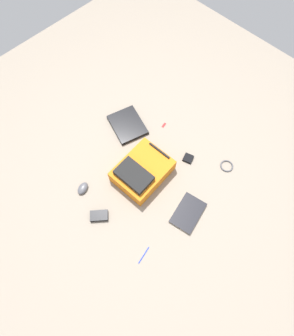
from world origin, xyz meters
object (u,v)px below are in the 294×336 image
(laptop, at_px, (127,125))
(usb_stick, at_px, (164,125))
(pen_black, at_px, (144,255))
(power_brick, at_px, (99,216))
(book_red, at_px, (188,213))
(earbud_pouch, at_px, (188,158))
(cable_coil, at_px, (227,166))
(backpack, at_px, (142,171))
(computer_mouse, at_px, (83,188))

(laptop, height_order, usb_stick, laptop)
(pen_black, bearing_deg, power_brick, -175.30)
(book_red, distance_m, earbud_pouch, 0.46)
(book_red, relative_size, cable_coil, 2.88)
(laptop, height_order, power_brick, same)
(cable_coil, relative_size, pen_black, 0.79)
(laptop, bearing_deg, earbud_pouch, 12.25)
(pen_black, xyz_separation_m, usb_stick, (-0.64, 0.89, 0.00))
(pen_black, bearing_deg, laptop, 142.36)
(cable_coil, distance_m, pen_black, 0.96)
(backpack, distance_m, pen_black, 0.62)
(laptop, bearing_deg, cable_coil, 19.18)
(pen_black, distance_m, usb_stick, 1.09)
(backpack, bearing_deg, usb_stick, 112.81)
(usb_stick, bearing_deg, pen_black, -54.25)
(laptop, xyz_separation_m, computer_mouse, (0.18, -0.64, 0.00))
(cable_coil, bearing_deg, book_red, -86.37)
(pen_black, bearing_deg, computer_mouse, 178.51)
(laptop, height_order, computer_mouse, computer_mouse)
(book_red, bearing_deg, earbud_pouch, 130.89)
(backpack, height_order, book_red, backpack)
(laptop, distance_m, book_red, 0.91)
(cable_coil, xyz_separation_m, power_brick, (-0.42, -0.99, 0.01))
(pen_black, relative_size, usb_stick, 2.70)
(earbud_pouch, distance_m, usb_stick, 0.38)
(book_red, height_order, computer_mouse, computer_mouse)
(backpack, relative_size, pen_black, 3.34)
(book_red, distance_m, pen_black, 0.44)
(cable_coil, distance_m, usb_stick, 0.63)
(backpack, height_order, usb_stick, backpack)
(computer_mouse, bearing_deg, laptop, 85.74)
(laptop, relative_size, cable_coil, 3.63)
(book_red, relative_size, power_brick, 2.32)
(book_red, distance_m, computer_mouse, 0.82)
(laptop, distance_m, computer_mouse, 0.67)
(cable_coil, height_order, pen_black, cable_coil)
(computer_mouse, bearing_deg, pen_black, -21.01)
(power_brick, bearing_deg, pen_black, 4.70)
(power_brick, xyz_separation_m, pen_black, (0.43, 0.04, -0.01))
(backpack, relative_size, computer_mouse, 4.23)
(pen_black, bearing_deg, book_red, 87.18)
(pen_black, xyz_separation_m, earbud_pouch, (-0.28, 0.79, 0.01))
(cable_coil, height_order, power_brick, power_brick)
(computer_mouse, bearing_deg, usb_stick, 67.56)
(computer_mouse, bearing_deg, earbud_pouch, 42.67)
(book_red, xyz_separation_m, power_brick, (-0.45, -0.48, 0.00))
(computer_mouse, height_order, pen_black, computer_mouse)
(usb_stick, bearing_deg, book_red, -33.84)
(usb_stick, bearing_deg, backpack, -67.19)
(backpack, distance_m, power_brick, 0.46)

